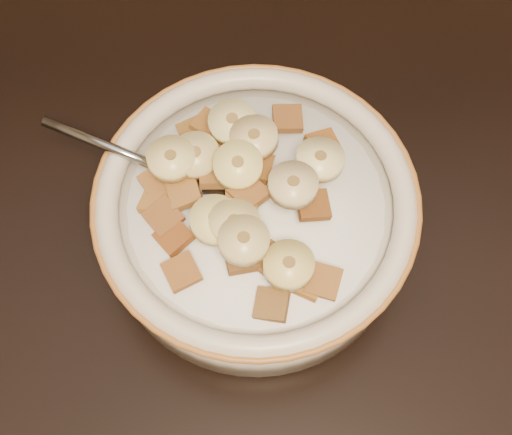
{
  "coord_description": "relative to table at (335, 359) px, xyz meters",
  "views": [
    {
      "loc": [
        -0.06,
        -0.12,
        1.22
      ],
      "look_at": [
        -0.05,
        0.09,
        0.78
      ],
      "focal_mm": 50.0,
      "sensor_mm": 36.0,
      "label": 1
    }
  ],
  "objects": [
    {
      "name": "table",
      "position": [
        0.0,
        0.0,
        0.0
      ],
      "size": [
        1.44,
        0.96,
        0.04
      ],
      "primitive_type": "cube",
      "rotation": [
        0.0,
        0.0,
        -0.04
      ],
      "color": "black",
      "rests_on": "floor"
    },
    {
      "name": "cereal_bowl",
      "position": [
        -0.05,
        0.09,
        0.04
      ],
      "size": [
        0.2,
        0.2,
        0.05
      ],
      "primitive_type": "cylinder",
      "color": "beige",
      "rests_on": "table"
    },
    {
      "name": "milk",
      "position": [
        -0.05,
        0.09,
        0.07
      ],
      "size": [
        0.17,
        0.17,
        0.0
      ],
      "primitive_type": "cylinder",
      "color": "white",
      "rests_on": "cereal_bowl"
    },
    {
      "name": "spoon",
      "position": [
        -0.08,
        0.1,
        0.07
      ],
      "size": [
        0.06,
        0.05,
        0.01
      ],
      "primitive_type": "ellipsoid",
      "rotation": [
        0.0,
        0.0,
        4.35
      ],
      "color": "gray",
      "rests_on": "cereal_bowl"
    },
    {
      "name": "cereal_square_0",
      "position": [
        -0.09,
        0.12,
        0.08
      ],
      "size": [
        0.03,
        0.03,
        0.01
      ],
      "primitive_type": "cube",
      "rotation": [
        0.11,
        0.04,
        0.67
      ],
      "color": "brown",
      "rests_on": "milk"
    },
    {
      "name": "cereal_square_1",
      "position": [
        -0.08,
        0.12,
        0.08
      ],
      "size": [
        0.03,
        0.03,
        0.01
      ],
      "primitive_type": "cube",
      "rotation": [
        -0.04,
        0.04,
        0.83
      ],
      "color": "brown",
      "rests_on": "milk"
    },
    {
      "name": "cereal_square_2",
      "position": [
        -0.1,
        0.04,
        0.08
      ],
      "size": [
        0.03,
        0.03,
        0.01
      ],
      "primitive_type": "cube",
      "rotation": [
        0.06,
        -0.08,
        0.44
      ],
      "color": "#945528",
      "rests_on": "milk"
    },
    {
      "name": "cereal_square_3",
      "position": [
        -0.12,
        0.09,
        0.07
      ],
      "size": [
        0.03,
        0.03,
        0.01
      ],
      "primitive_type": "cube",
      "rotation": [
        -0.17,
        0.15,
        1.27
      ],
      "color": "#935F32",
      "rests_on": "milk"
    },
    {
      "name": "cereal_square_4",
      "position": [
        -0.1,
        0.09,
        0.08
      ],
      "size": [
        0.03,
        0.02,
        0.01
      ],
      "primitive_type": "cube",
      "rotation": [
        -0.22,
        0.04,
        1.84
      ],
      "color": "olive",
      "rests_on": "milk"
    },
    {
      "name": "cereal_square_5",
      "position": [
        -0.12,
        0.1,
        0.07
      ],
      "size": [
        0.03,
        0.03,
        0.01
      ],
      "primitive_type": "cube",
      "rotation": [
        0.19,
        -0.09,
        0.57
      ],
      "color": "brown",
      "rests_on": "milk"
    },
    {
      "name": "cereal_square_6",
      "position": [
        -0.03,
        0.15,
        0.08
      ],
      "size": [
        0.02,
        0.02,
        0.01
      ],
      "primitive_type": "cube",
      "rotation": [
        -0.0,
        0.05,
        0.02
      ],
      "color": "brown",
      "rests_on": "milk"
    },
    {
      "name": "cereal_square_7",
      "position": [
        -0.05,
        0.1,
        0.09
      ],
      "size": [
        0.03,
        0.03,
        0.01
      ],
      "primitive_type": "cube",
      "rotation": [
        0.09,
        -0.13,
        2.86
      ],
      "color": "brown",
      "rests_on": "milk"
    },
    {
      "name": "cereal_square_8",
      "position": [
        -0.1,
        0.06,
        0.08
      ],
      "size": [
        0.03,
        0.03,
        0.01
      ],
      "primitive_type": "cube",
      "rotation": [
        -0.17,
        0.15,
        2.24
      ],
      "color": "brown",
      "rests_on": "milk"
    },
    {
      "name": "cereal_square_9",
      "position": [
        -0.02,
        0.08,
        0.08
      ],
      "size": [
        0.02,
        0.02,
        0.01
      ],
      "primitive_type": "cube",
      "rotation": [
        0.0,
        0.16,
        0.12
      ],
      "color": "brown",
      "rests_on": "milk"
    },
    {
      "name": "cereal_square_10",
      "position": [
        -0.1,
        0.12,
        0.07
      ],
      "size": [
        0.02,
        0.02,
        0.01
      ],
      "primitive_type": "cube",
      "rotation": [
        0.04,
        0.09,
        3.01
      ],
      "color": "brown",
      "rests_on": "milk"
    },
    {
      "name": "cereal_square_11",
      "position": [
        -0.02,
        0.03,
        0.08
      ],
      "size": [
        0.03,
        0.03,
        0.01
      ],
      "primitive_type": "cube",
      "rotation": [
        0.09,
        0.03,
        1.15
      ],
      "color": "#9A5A21",
      "rests_on": "milk"
    },
    {
      "name": "cereal_square_12",
      "position": [
        -0.08,
        0.14,
        0.07
      ],
      "size": [
        0.03,
        0.03,
        0.01
      ],
      "primitive_type": "cube",
      "rotation": [
        0.18,
        0.17,
        1.03
      ],
      "color": "brown",
      "rests_on": "milk"
    },
    {
      "name": "cereal_square_13",
      "position": [
        -0.06,
        0.08,
        0.09
      ],
      "size": [
        0.02,
        0.02,
        0.01
      ],
      "primitive_type": "cube",
      "rotation": [
        0.13,
        0.03,
        3.1
      ],
      "color": "olive",
      "rests_on": "milk"
    },
    {
      "name": "cereal_square_14",
      "position": [
        -0.01,
        0.13,
        0.08
      ],
      "size": [
        0.03,
        0.03,
        0.01
      ],
      "primitive_type": "cube",
      "rotation": [
        0.19,
        -0.07,
        1.96
      ],
      "color": "#95511A",
      "rests_on": "milk"
    },
    {
      "name": "cereal_square_15",
      "position": [
        -0.11,
        0.07,
        0.08
      ],
      "size": [
        0.03,
        0.03,
        0.01
      ],
      "primitive_type": "cube",
      "rotation": [
        -0.12,
        -0.12,
        2.26
      ],
      "color": "brown",
      "rests_on": "milk"
    },
    {
      "name": "cereal_square_16",
      "position": [
        -0.08,
        0.1,
        0.08
      ],
      "size": [
        0.02,
        0.02,
        0.01
      ],
      "primitive_type": "cube",
      "rotation": [
        -0.21,
        0.11,
        0.04
      ],
      "color": "brown",
      "rests_on": "milk"
    },
    {
      "name": "cereal_square_17",
      "position": [
        -0.04,
        0.04,
        0.08
      ],
      "size": [
        0.03,
        0.03,
        0.01
      ],
      "primitive_type": "cube",
      "rotation": [
        -0.07,
        -0.1,
        0.82
      ],
      "color": "brown",
      "rests_on": "milk"
    },
    {
      "name": "cereal_square_18",
      "position": [
        -0.06,
        0.08,
        0.09
      ],
      "size": [
        0.03,
        0.03,
        0.01
      ],
      "primitive_type": "cube",
      "rotation": [
        0.09,
        0.13,
        2.3
      ],
      "color": "brown",
      "rests_on": "milk"
    },
    {
      "name": "cereal_square_19",
      "position": [
        -0.09,
        0.14,
        0.07
      ],
      "size": [
        0.03,
        0.03,
        0.01
      ],
      "primitive_type": "cube",
      "rotation": [
        -0.11,
        -0.0,
        1.97
      ],
      "color": "brown",
      "rests_on": "milk"
    },
    {
      "name": "cereal_square_20",
      "position": [
        -0.06,
        0.04,
        0.08
      ],
      "size": [
        0.02,
        0.02,
        0.01
      ],
      "primitive_type": "cube",
      "rotation": [
        0.1,
        0.12,
        1.78
      ],
      "color": "brown",
      "rests_on": "milk"
    },
    {
      "name": "cereal_square_21",
      "position": [
        -0.04,
        0.02,
        0.07
      ],
      "size": [
        0.02,
        0.02,
        0.01
      ],
      "primitive_type": "cube",
      "rotation": [
        -0.23,
        -0.05,
        1.37
      ],
      "color": "olive",
      "rests_on": "milk"
    },
    {
      "name": "cereal_square_22",
      "position": [
        -0.01,
        0.03,
        0.08
      ],
      "size": [
        0.03,
        0.03,
        0.01
      ],
      "primitive_type": "cube",
      "rotation": [
        -0.18,
        -0.03,
        2.84
      ],
      "color": "brown",
      "rests_on": "milk"
    },
    {
      "name": "cereal_square_23",
      "position": [
        -0.07,
        0.13,
        0.08
      ],
      "size": [
        0.02,
        0.02,
        0.01
      ],
      "primitive_type": "cube",
      "rotation": [
        0.01,
        0.11,
        1.57
      ],
      "color": "#9B6132",
      "rests_on": "milk"
    },
    {
      "name": "banana_slice_0",
      "position": [
        -0.07,
        0.06,
        0.1
      ],
      "size": [
        0.04,
        0.04,
        0.01
      ],
      "primitive_type": "cylinder",
      "rotation": [
        0.1,
        0.1,
        1.75
      ],
      "color": "#F2DB7F",
      "rests_on": "milk"
    },
    {
      "name": "banana_slice_1",
      "position": [
        -0.03,
        0.08,
        0.1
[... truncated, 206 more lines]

